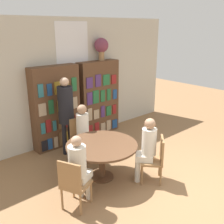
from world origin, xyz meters
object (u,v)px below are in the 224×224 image
at_px(chair_far_side, 156,157).
at_px(seated_reader_right, 147,146).
at_px(bookshelf_left, 56,108).
at_px(flower_vase, 101,46).
at_px(bookshelf_right, 99,98).
at_px(seated_reader_back, 79,165).
at_px(chair_left_side, 80,136).
at_px(seated_reader_left, 83,129).
at_px(chair_near_camera, 73,183).
at_px(reading_table, 102,149).
at_px(librarian_standing, 66,108).

height_order(chair_far_side, seated_reader_right, seated_reader_right).
distance_m(bookshelf_left, flower_vase, 1.94).
bearing_deg(bookshelf_right, chair_far_side, -105.41).
bearing_deg(seated_reader_back, chair_left_side, 119.81).
bearing_deg(chair_far_side, seated_reader_left, 65.83).
bearing_deg(seated_reader_back, seated_reader_right, 54.01).
xyz_separation_m(chair_far_side, seated_reader_left, (-0.52, 1.56, 0.22)).
distance_m(chair_near_camera, seated_reader_left, 1.65).
bearing_deg(chair_near_camera, seated_reader_left, 114.17).
relative_size(seated_reader_left, seated_reader_back, 1.03).
bearing_deg(chair_near_camera, seated_reader_right, 58.02).
height_order(seated_reader_right, seated_reader_back, seated_reader_right).
bearing_deg(seated_reader_left, chair_left_side, -90.00).
bearing_deg(chair_far_side, chair_near_camera, 126.00).
bearing_deg(chair_left_side, seated_reader_right, 114.18).
xyz_separation_m(reading_table, chair_near_camera, (-0.92, -0.42, -0.12)).
xyz_separation_m(chair_left_side, chair_far_side, (0.48, -1.73, 0.00)).
xyz_separation_m(bookshelf_right, chair_far_side, (-0.71, -2.56, -0.49)).
height_order(bookshelf_right, chair_left_side, bookshelf_right).
relative_size(bookshelf_right, librarian_standing, 1.11).
bearing_deg(librarian_standing, seated_reader_back, -116.35).
distance_m(flower_vase, chair_left_side, 2.39).
relative_size(bookshelf_right, chair_near_camera, 2.22).
bearing_deg(chair_left_side, seated_reader_back, 65.81).
height_order(reading_table, seated_reader_left, seated_reader_left).
xyz_separation_m(bookshelf_left, chair_left_side, (0.09, -0.83, -0.49)).
height_order(chair_far_side, seated_reader_back, seated_reader_back).
relative_size(chair_left_side, chair_far_side, 1.00).
bearing_deg(chair_near_camera, chair_far_side, 54.00).
relative_size(bookshelf_left, chair_far_side, 2.22).
bearing_deg(librarian_standing, chair_near_camera, -119.56).
bearing_deg(seated_reader_left, chair_far_side, 119.83).
xyz_separation_m(flower_vase, seated_reader_back, (-2.27, -2.17, -1.61)).
bearing_deg(seated_reader_right, bookshelf_left, 58.05).
height_order(reading_table, chair_far_side, chair_far_side).
distance_m(bookshelf_right, flower_vase, 1.34).
xyz_separation_m(bookshelf_left, seated_reader_right, (0.46, -2.43, -0.26)).
bearing_deg(seated_reader_left, librarian_standing, -67.62).
bearing_deg(bookshelf_left, flower_vase, 0.19).
bearing_deg(reading_table, librarian_standing, 87.08).
distance_m(chair_near_camera, chair_left_side, 1.80).
distance_m(bookshelf_left, chair_near_camera, 2.51).
height_order(seated_reader_left, seated_reader_right, same).
xyz_separation_m(seated_reader_left, seated_reader_back, (-0.92, -1.16, -0.02)).
distance_m(chair_far_side, seated_reader_left, 1.65).
distance_m(bookshelf_left, bookshelf_right, 1.28).
xyz_separation_m(reading_table, chair_left_side, (0.20, 0.99, -0.12)).
bearing_deg(flower_vase, bookshelf_right, -177.89).
height_order(bookshelf_right, chair_near_camera, bookshelf_right).
distance_m(seated_reader_left, librarian_standing, 0.64).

